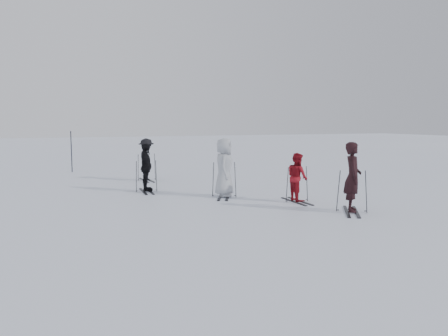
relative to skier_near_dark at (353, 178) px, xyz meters
name	(u,v)px	position (x,y,z in m)	size (l,w,h in m)	color
ground	(236,204)	(-2.46, 2.33, -0.96)	(120.00, 120.00, 0.00)	silver
skier_near_dark	(353,178)	(0.00, 0.00, 0.00)	(0.70, 0.46, 1.92)	black
skier_red	(297,178)	(-0.56, 1.95, -0.20)	(0.73, 0.57, 1.51)	maroon
skier_grey	(224,168)	(-2.34, 3.61, 0.00)	(0.94, 0.61, 1.92)	#AAAEB3
skier_uphill_left	(146,168)	(-4.50, 5.68, -0.11)	(0.99, 0.41, 1.69)	black
skier_uphill_far	(146,160)	(-3.85, 8.61, -0.08)	(1.14, 0.65, 1.76)	black
skis_near_dark	(352,191)	(0.00, 0.00, -0.35)	(0.88, 1.65, 1.21)	black
skis_red	(297,184)	(-0.56, 1.95, -0.39)	(0.83, 1.57, 1.14)	black
skis_grey	(224,179)	(-2.34, 3.61, -0.36)	(0.87, 1.65, 1.20)	black
skis_uphill_left	(146,176)	(-4.50, 5.68, -0.38)	(0.84, 1.58, 1.15)	black
skis_uphill_far	(147,167)	(-3.85, 8.61, -0.37)	(0.85, 1.61, 1.18)	black
piste_marker	(71,152)	(-6.62, 13.08, 0.06)	(0.04, 0.04, 2.03)	black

